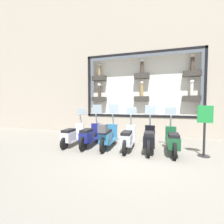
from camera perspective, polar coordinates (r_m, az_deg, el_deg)
ground_plane at (r=5.20m, az=7.35°, el=-15.87°), size 120.00×120.00×0.00m
building_facade at (r=9.28m, az=11.39°, el=26.58°), size 1.25×36.00×10.54m
scooter_green_0 at (r=5.53m, az=22.05°, el=-10.19°), size 1.81×0.60×1.57m
scooter_black_1 at (r=5.50m, az=14.02°, el=-10.05°), size 1.81×0.60×1.63m
scooter_silver_2 at (r=5.57m, az=6.06°, el=-9.96°), size 1.80×0.60×1.56m
scooter_teal_3 at (r=5.69m, az=-1.70°, el=-9.13°), size 1.81×0.60×1.69m
scooter_navy_4 at (r=6.02m, az=-8.52°, el=-8.90°), size 1.81×0.61×1.66m
scooter_white_5 at (r=6.37m, az=-14.87°, el=-8.59°), size 1.79×0.61×1.51m
shop_sign_post at (r=5.64m, az=31.81°, el=-5.29°), size 0.36×0.45×1.69m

